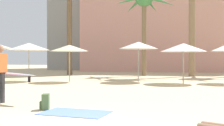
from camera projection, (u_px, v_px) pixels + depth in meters
name	position (u px, v px, depth m)	size (l,w,h in m)	color
hotel_pink	(169.00, 16.00, 33.64)	(19.28, 8.13, 12.92)	#DB9989
palm_tree_right	(144.00, 5.00, 23.22)	(4.70, 4.78, 7.08)	brown
cafe_umbrella_1	(69.00, 48.00, 17.01)	(2.29, 2.29, 2.19)	gray
cafe_umbrella_2	(138.00, 45.00, 17.02)	(2.31, 2.31, 2.38)	gray
cafe_umbrella_3	(29.00, 47.00, 17.54)	(2.53, 2.53, 2.34)	gray
cafe_umbrella_5	(183.00, 48.00, 15.84)	(2.55, 2.55, 2.22)	gray
beach_towel	(75.00, 113.00, 7.16)	(1.67, 1.06, 0.01)	#6684E0
backpack	(45.00, 102.00, 7.64)	(0.30, 0.34, 0.42)	#50683B
person_near_left	(2.00, 72.00, 8.88)	(2.61, 1.21, 1.78)	#3D3D42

